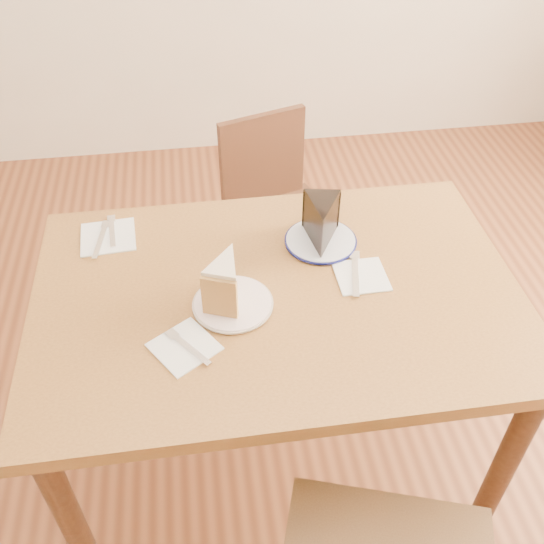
{
  "coord_description": "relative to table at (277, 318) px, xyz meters",
  "views": [
    {
      "loc": [
        -0.17,
        -1.06,
        1.78
      ],
      "look_at": [
        -0.01,
        0.01,
        0.8
      ],
      "focal_mm": 40.0,
      "sensor_mm": 36.0,
      "label": 1
    }
  ],
  "objects": [
    {
      "name": "plate_cream",
      "position": [
        -0.11,
        -0.04,
        0.1
      ],
      "size": [
        0.19,
        0.19,
        0.01
      ],
      "primitive_type": "cylinder",
      "color": "silver",
      "rests_on": "table"
    },
    {
      "name": "carrot_cake",
      "position": [
        -0.12,
        -0.02,
        0.17
      ],
      "size": [
        0.12,
        0.14,
        0.11
      ],
      "primitive_type": null,
      "rotation": [
        0.0,
        0.0,
        -0.37
      ],
      "color": "#F1E4C7",
      "rests_on": "plate_cream"
    },
    {
      "name": "ground",
      "position": [
        0.0,
        0.0,
        -0.65
      ],
      "size": [
        4.0,
        4.0,
        0.0
      ],
      "primitive_type": "plane",
      "color": "#4E2615",
      "rests_on": "ground"
    },
    {
      "name": "chocolate_cake",
      "position": [
        0.14,
        0.16,
        0.17
      ],
      "size": [
        0.12,
        0.15,
        0.11
      ],
      "primitive_type": null,
      "rotation": [
        0.0,
        0.0,
        2.96
      ],
      "color": "black",
      "rests_on": "plate_navy"
    },
    {
      "name": "napkin_spare",
      "position": [
        -0.42,
        0.27,
        0.1
      ],
      "size": [
        0.15,
        0.15,
        0.0
      ],
      "primitive_type": "cube",
      "rotation": [
        0.0,
        0.0,
        0.07
      ],
      "color": "white",
      "rests_on": "table"
    },
    {
      "name": "napkin_cream",
      "position": [
        -0.23,
        -0.15,
        0.1
      ],
      "size": [
        0.18,
        0.18,
        0.0
      ],
      "primitive_type": "cube",
      "rotation": [
        0.0,
        0.0,
        0.58
      ],
      "color": "white",
      "rests_on": "table"
    },
    {
      "name": "knife_spare",
      "position": [
        -0.44,
        0.26,
        0.1
      ],
      "size": [
        0.04,
        0.16,
        0.0
      ],
      "primitive_type": "cube",
      "rotation": [
        0.0,
        0.0,
        -0.14
      ],
      "color": "silver",
      "rests_on": "napkin_spare"
    },
    {
      "name": "plate_navy",
      "position": [
        0.14,
        0.17,
        0.1
      ],
      "size": [
        0.19,
        0.19,
        0.01
      ],
      "primitive_type": "cylinder",
      "color": "white",
      "rests_on": "table"
    },
    {
      "name": "napkin_navy",
      "position": [
        0.22,
        0.02,
        0.1
      ],
      "size": [
        0.13,
        0.13,
        0.0
      ],
      "primitive_type": "cube",
      "rotation": [
        0.0,
        0.0,
        0.01
      ],
      "color": "white",
      "rests_on": "table"
    },
    {
      "name": "table",
      "position": [
        0.0,
        0.0,
        0.0
      ],
      "size": [
        1.2,
        0.8,
        0.75
      ],
      "color": "#593718",
      "rests_on": "ground"
    },
    {
      "name": "chair_far",
      "position": [
        0.11,
        0.72,
        -0.21
      ],
      "size": [
        0.49,
        0.49,
        0.78
      ],
      "rotation": [
        0.0,
        0.0,
        3.45
      ],
      "color": "black",
      "rests_on": "ground"
    },
    {
      "name": "fork_spare",
      "position": [
        -0.41,
        0.29,
        0.1
      ],
      "size": [
        0.03,
        0.14,
        0.0
      ],
      "primitive_type": "cube",
      "rotation": [
        0.0,
        0.0,
        0.09
      ],
      "color": "silver",
      "rests_on": "napkin_spare"
    },
    {
      "name": "knife_navy",
      "position": [
        0.2,
        0.03,
        0.1
      ],
      "size": [
        0.05,
        0.17,
        0.0
      ],
      "primitive_type": "cube",
      "rotation": [
        0.0,
        0.0,
        -0.22
      ],
      "color": "silver",
      "rests_on": "napkin_navy"
    },
    {
      "name": "fork_cream",
      "position": [
        -0.22,
        -0.16,
        0.1
      ],
      "size": [
        0.1,
        0.12,
        0.0
      ],
      "primitive_type": "cube",
      "rotation": [
        0.0,
        0.0,
        0.66
      ],
      "color": "silver",
      "rests_on": "napkin_cream"
    }
  ]
}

